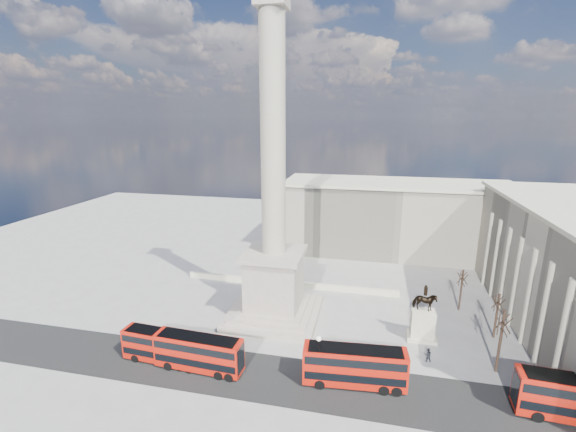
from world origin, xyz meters
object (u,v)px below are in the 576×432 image
at_px(pedestrian_standing, 428,355).
at_px(nelsons_column, 274,239).
at_px(red_bus_a, 163,346).
at_px(equestrian_statue, 423,320).
at_px(red_bus_c, 355,366).
at_px(pedestrian_walking, 344,349).
at_px(red_bus_b, 199,353).
at_px(pedestrian_crossing, 403,356).
at_px(victorian_lamp, 318,358).

bearing_deg(pedestrian_standing, nelsons_column, -21.09).
distance_m(red_bus_a, equestrian_statue, 35.68).
relative_size(red_bus_c, pedestrian_walking, 7.19).
bearing_deg(red_bus_b, pedestrian_crossing, 18.26).
relative_size(red_bus_b, pedestrian_walking, 6.73).
xyz_separation_m(red_bus_c, equestrian_statue, (8.91, 12.05, 0.35)).
bearing_deg(red_bus_b, equestrian_statue, 28.22).
bearing_deg(nelsons_column, equestrian_statue, -5.26).
distance_m(equestrian_statue, pedestrian_walking, 12.49).
bearing_deg(pedestrian_crossing, nelsons_column, 30.72).
bearing_deg(pedestrian_crossing, red_bus_b, 69.78).
relative_size(red_bus_b, pedestrian_crossing, 6.08).
distance_m(equestrian_statue, pedestrian_standing, 5.71).
xyz_separation_m(pedestrian_walking, pedestrian_standing, (10.77, 0.94, 0.10)).
bearing_deg(red_bus_a, victorian_lamp, 2.07).
height_order(victorian_lamp, pedestrian_walking, victorian_lamp).
bearing_deg(pedestrian_walking, red_bus_b, 173.78).
bearing_deg(victorian_lamp, pedestrian_crossing, 34.68).
xyz_separation_m(red_bus_a, red_bus_b, (5.22, -0.46, 0.13)).
bearing_deg(pedestrian_standing, red_bus_c, 33.51).
distance_m(equestrian_statue, pedestrian_crossing, 7.34).
xyz_separation_m(red_bus_a, red_bus_c, (24.38, 0.78, 0.29)).
relative_size(red_bus_c, pedestrian_standing, 6.42).
height_order(red_bus_c, pedestrian_crossing, red_bus_c).
xyz_separation_m(red_bus_b, pedestrian_standing, (28.25, 7.92, -1.45)).
bearing_deg(victorian_lamp, equestrian_statue, 45.59).
bearing_deg(red_bus_a, equestrian_statue, 24.67).
distance_m(nelsons_column, pedestrian_crossing, 24.20).
xyz_separation_m(red_bus_b, red_bus_c, (19.16, 1.23, 0.15)).
relative_size(nelsons_column, pedestrian_crossing, 26.56).
relative_size(nelsons_column, equestrian_statue, 5.97).
xyz_separation_m(pedestrian_standing, pedestrian_crossing, (-3.21, -1.04, -0.01)).
bearing_deg(equestrian_statue, victorian_lamp, -134.41).
bearing_deg(red_bus_a, pedestrian_walking, 19.63).
xyz_separation_m(red_bus_a, pedestrian_walking, (22.70, 6.52, -1.42)).
height_order(victorian_lamp, equestrian_statue, equestrian_statue).
distance_m(red_bus_b, pedestrian_standing, 29.38).
height_order(red_bus_b, equestrian_statue, equestrian_statue).
height_order(red_bus_a, pedestrian_standing, red_bus_a).
relative_size(equestrian_statue, pedestrian_walking, 4.92).
xyz_separation_m(victorian_lamp, pedestrian_crossing, (10.07, 6.97, -3.03)).
distance_m(nelsons_column, victorian_lamp, 20.05).
distance_m(nelsons_column, red_bus_b, 19.47).
height_order(equestrian_statue, pedestrian_crossing, equestrian_statue).
height_order(red_bus_a, red_bus_b, red_bus_b).
height_order(red_bus_b, red_bus_c, red_bus_c).
xyz_separation_m(nelsons_column, pedestrian_walking, (11.69, -8.35, -12.07)).
bearing_deg(pedestrian_standing, victorian_lamp, 28.25).
xyz_separation_m(red_bus_b, pedestrian_crossing, (25.05, 6.88, -1.47)).
relative_size(red_bus_a, red_bus_b, 0.95).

